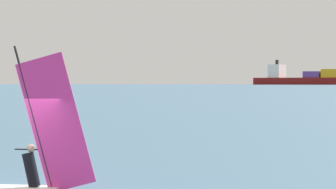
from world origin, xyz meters
The scene contains 1 object.
windsurfer centered at (0.61, 0.87, 1.01)m, with size 3.26×1.05×3.97m.
Camera 1 is at (8.87, -15.89, 2.94)m, focal length 73.16 mm.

